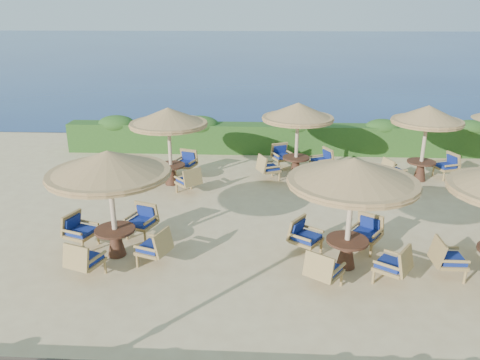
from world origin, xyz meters
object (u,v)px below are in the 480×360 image
cafe_set_3 (169,131)px  cafe_set_4 (297,129)px  cafe_set_0 (110,185)px  cafe_set_5 (426,127)px  cafe_set_1 (352,193)px

cafe_set_3 → cafe_set_4: 4.44m
cafe_set_0 → cafe_set_4: (4.69, 6.07, -0.10)m
cafe_set_3 → cafe_set_4: same height
cafe_set_5 → cafe_set_3: bearing=-174.5°
cafe_set_0 → cafe_set_3: size_ratio=1.05×
cafe_set_0 → cafe_set_5: 10.70m
cafe_set_5 → cafe_set_4: bearing=176.4°
cafe_set_0 → cafe_set_4: bearing=52.3°
cafe_set_0 → cafe_set_1: size_ratio=0.99×
cafe_set_0 → cafe_set_3: (0.39, 4.98, 0.02)m
cafe_set_4 → cafe_set_1: bearing=-83.0°
cafe_set_4 → cafe_set_5: same height
cafe_set_1 → cafe_set_4: size_ratio=1.02×
cafe_set_3 → cafe_set_4: bearing=14.3°
cafe_set_1 → cafe_set_3: bearing=134.1°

